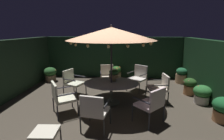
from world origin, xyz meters
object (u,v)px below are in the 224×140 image
object	(u,v)px
potted_plant_back_right	(190,86)
patio_chair_north	(107,75)
patio_dining_table	(111,85)
patio_chair_east	(61,96)
patio_chair_west	(138,76)
potted_plant_left_far	(50,74)
patio_umbrella	(111,34)
patio_chair_southwest	(160,86)
potted_plant_back_center	(202,94)
patio_chair_southeast	(94,110)
patio_chair_northeast	(72,81)
patio_chair_south	(152,103)
potted_plant_front_corner	(181,75)
potted_plant_right_far	(224,109)
centerpiece_planter	(114,74)
ottoman_footrest	(45,133)
potted_plant_left_near	(116,73)

from	to	relation	value
potted_plant_back_right	patio_chair_north	bearing A→B (deg)	169.04
patio_dining_table	patio_chair_east	xyz separation A→B (m)	(-1.36, -0.91, -0.04)
patio_chair_west	potted_plant_left_far	world-z (taller)	patio_chair_west
patio_umbrella	patio_chair_west	world-z (taller)	patio_umbrella
patio_chair_east	patio_chair_southwest	xyz separation A→B (m)	(2.98, 1.11, -0.00)
patio_umbrella	potted_plant_back_center	size ratio (longest dim) A/B	4.44
patio_chair_north	patio_chair_southeast	xyz separation A→B (m)	(0.04, -3.22, 0.03)
patio_chair_northeast	patio_chair_north	bearing A→B (deg)	39.58
patio_chair_southwest	patio_umbrella	bearing A→B (deg)	-172.93
patio_chair_southeast	patio_umbrella	bearing A→B (deg)	80.53
patio_chair_east	patio_chair_south	xyz separation A→B (m)	(2.50, -0.26, 0.01)
patio_chair_east	patio_chair_west	bearing A→B (deg)	43.28
patio_chair_southeast	potted_plant_front_corner	world-z (taller)	patio_chair_southeast
patio_chair_north	potted_plant_right_far	xyz separation A→B (m)	(3.39, -2.52, -0.17)
centerpiece_planter	ottoman_footrest	bearing A→B (deg)	-116.24
patio_chair_southeast	potted_plant_front_corner	size ratio (longest dim) A/B	1.34
patio_chair_west	potted_plant_front_corner	world-z (taller)	patio_chair_west
patio_chair_northeast	patio_chair_southwest	world-z (taller)	same
potted_plant_front_corner	patio_chair_northeast	bearing A→B (deg)	-158.45
patio_chair_southwest	potted_plant_left_near	world-z (taller)	patio_chair_southwest
patio_chair_northeast	patio_chair_southwest	xyz separation A→B (m)	(3.14, -0.41, 0.02)
patio_chair_southwest	potted_plant_left_far	world-z (taller)	patio_chair_southwest
potted_plant_back_right	potted_plant_right_far	bearing A→B (deg)	-84.49
potted_plant_back_right	potted_plant_front_corner	bearing A→B (deg)	84.18
centerpiece_planter	potted_plant_right_far	world-z (taller)	centerpiece_planter
potted_plant_back_right	patio_chair_southwest	bearing A→B (deg)	-148.42
patio_chair_southeast	potted_plant_back_right	bearing A→B (deg)	39.40
patio_chair_southeast	potted_plant_back_center	world-z (taller)	patio_chair_southeast
potted_plant_right_far	patio_chair_east	bearing A→B (deg)	179.92
patio_dining_table	patio_chair_north	bearing A→B (deg)	100.91
patio_chair_east	potted_plant_left_near	world-z (taller)	patio_chair_east
patio_chair_north	patio_chair_east	distance (m)	2.73
potted_plant_left_far	potted_plant_left_near	bearing A→B (deg)	9.22
patio_chair_northeast	potted_plant_back_center	bearing A→B (deg)	-4.99
patio_chair_north	potted_plant_right_far	bearing A→B (deg)	-36.63
centerpiece_planter	patio_chair_southeast	size ratio (longest dim) A/B	0.45
patio_chair_north	patio_chair_west	bearing A→B (deg)	-13.09
patio_chair_southwest	potted_plant_left_near	bearing A→B (deg)	122.92
potted_plant_left_far	patio_chair_west	bearing A→B (deg)	-11.86
patio_chair_south	patio_chair_west	bearing A→B (deg)	93.53
patio_chair_southwest	potted_plant_left_far	distance (m)	5.12
patio_chair_east	potted_plant_left_near	size ratio (longest dim) A/B	1.45
potted_plant_back_right	potted_plant_right_far	world-z (taller)	potted_plant_right_far
patio_dining_table	patio_chair_southwest	distance (m)	1.63
potted_plant_left_near	potted_plant_back_center	world-z (taller)	potted_plant_left_near
patio_dining_table	potted_plant_right_far	size ratio (longest dim) A/B	2.70
patio_dining_table	patio_chair_southeast	size ratio (longest dim) A/B	1.88
potted_plant_right_far	potted_plant_left_far	xyz separation A→B (m)	(-6.19, 3.08, 0.01)
centerpiece_planter	patio_chair_southeast	xyz separation A→B (m)	(-0.34, -1.75, -0.41)
patio_chair_south	patio_chair_southwest	xyz separation A→B (m)	(0.48, 1.37, -0.02)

